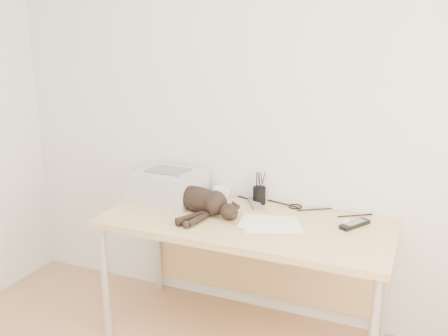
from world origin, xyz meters
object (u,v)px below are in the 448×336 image
at_px(printer, 168,185).
at_px(pen_cup, 259,195).
at_px(desk, 250,237).
at_px(mouse, 346,220).
at_px(mug, 222,196).
at_px(cat, 195,200).

height_order(printer, pen_cup, pen_cup).
height_order(desk, printer, printer).
height_order(desk, mouse, mouse).
relative_size(mug, mouse, 1.11).
distance_m(printer, mug, 0.35).
height_order(printer, cat, printer).
bearing_deg(pen_cup, mouse, -11.70).
xyz_separation_m(printer, mug, (0.34, 0.05, -0.04)).
height_order(pen_cup, mouse, pen_cup).
bearing_deg(cat, pen_cup, 56.32).
bearing_deg(desk, cat, -169.66).
xyz_separation_m(cat, pen_cup, (0.30, 0.26, -0.01)).
distance_m(mug, mouse, 0.75).
height_order(printer, mug, printer).
bearing_deg(pen_cup, cat, -139.03).
xyz_separation_m(desk, mug, (-0.23, 0.12, 0.18)).
xyz_separation_m(printer, mouse, (1.09, 0.02, -0.08)).
relative_size(desk, cat, 2.43).
bearing_deg(desk, mug, 153.01).
relative_size(printer, pen_cup, 2.09).
relative_size(printer, mouse, 4.32).
bearing_deg(mug, cat, -117.73).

